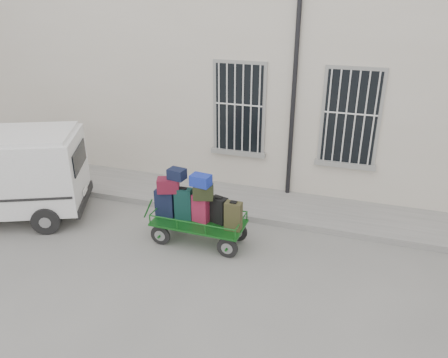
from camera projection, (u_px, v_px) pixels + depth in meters
ground at (216, 250)px, 9.14m from camera, size 80.00×80.00×0.00m
building at (277, 63)px, 12.70m from camera, size 24.00×5.15×6.00m
sidewalk at (245, 202)px, 11.02m from camera, size 24.00×1.70×0.15m
luggage_cart at (195, 208)px, 9.13m from camera, size 2.30×0.92×1.63m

